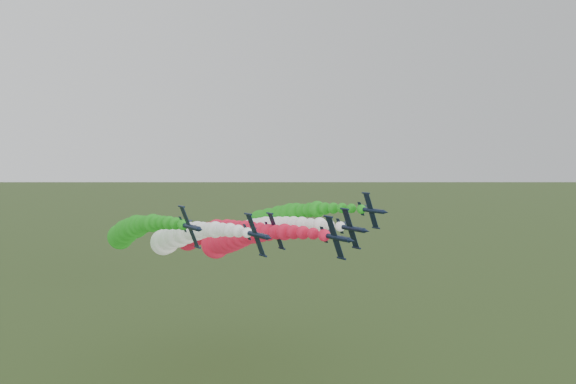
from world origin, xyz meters
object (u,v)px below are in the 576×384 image
Objects in this scene: jet_lead at (232,239)px; jet_outer_right at (276,218)px; jet_trail at (202,234)px; jet_outer_left at (130,231)px; jet_inner_left at (176,237)px; jet_inner_right at (253,232)px.

jet_outer_right is (20.03, 11.24, 2.70)m from jet_lead.
jet_lead reaches higher than jet_trail.
jet_outer_left is 40.12m from jet_outer_right.
jet_outer_left is 1.00× the size of jet_trail.
jet_inner_left reaches higher than jet_trail.
jet_outer_left is at bearing 135.95° from jet_inner_left.
jet_outer_left reaches higher than jet_inner_right.
jet_lead is 23.13m from jet_outer_right.
jet_inner_left reaches higher than jet_lead.
jet_lead is 1.01× the size of jet_inner_right.
jet_outer_left reaches higher than jet_lead.
jet_lead is at bearing -163.08° from jet_inner_right.
jet_inner_left is 19.19m from jet_inner_right.
jet_outer_left is (-19.75, 16.26, 1.74)m from jet_lead.
jet_lead is 1.01× the size of jet_outer_right.
jet_lead is at bearing -35.42° from jet_inner_left.
jet_inner_left is 1.00× the size of jet_outer_left.
jet_outer_left is (-26.92, 14.08, 0.72)m from jet_inner_right.
jet_inner_right is 0.99× the size of jet_trail.
jet_inner_left is at bearing 162.58° from jet_inner_right.
jet_inner_left is 1.00× the size of jet_trail.
jet_outer_right is at bearing 6.07° from jet_inner_left.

